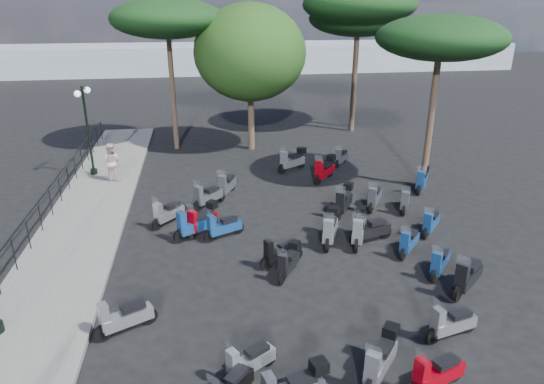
{
  "coord_description": "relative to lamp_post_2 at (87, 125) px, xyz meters",
  "views": [
    {
      "loc": [
        -1.94,
        -13.23,
        7.91
      ],
      "look_at": [
        0.53,
        3.36,
        1.2
      ],
      "focal_mm": 32.0,
      "sensor_mm": 36.0,
      "label": 1
    }
  ],
  "objects": [
    {
      "name": "scooter_26",
      "position": [
        12.49,
        -11.7,
        -2.01
      ],
      "size": [
        1.44,
        1.27,
        1.45
      ],
      "rotation": [
        0.0,
        0.0,
        2.29
      ],
      "color": "black",
      "rests_on": "ground"
    },
    {
      "name": "scooter_1",
      "position": [
        5.93,
        -14.19,
        -2.1
      ],
      "size": [
        1.33,
        0.9,
        1.2
      ],
      "rotation": [
        0.0,
        0.0,
        2.13
      ],
      "color": "black",
      "rests_on": "ground"
    },
    {
      "name": "scooter_20",
      "position": [
        11.75,
        -9.33,
        -2.09
      ],
      "size": [
        1.08,
        1.21,
        1.22
      ],
      "rotation": [
        0.0,
        0.0,
        2.42
      ],
      "color": "black",
      "rests_on": "ground"
    },
    {
      "name": "ground",
      "position": [
        7.12,
        -9.51,
        -2.51
      ],
      "size": [
        120.0,
        120.0,
        0.0
      ],
      "primitive_type": "plane",
      "color": "black",
      "rests_on": "ground"
    },
    {
      "name": "pine_0",
      "position": [
        15.02,
        7.64,
        4.21
      ],
      "size": [
        6.05,
        6.05,
        7.81
      ],
      "color": "#38281E",
      "rests_on": "ground"
    },
    {
      "name": "pedestrian_far",
      "position": [
        1.04,
        -1.01,
        -1.49
      ],
      "size": [
        0.98,
        0.83,
        1.76
      ],
      "primitive_type": "imported",
      "rotation": [
        0.0,
        0.0,
        2.93
      ],
      "color": "#C6A7A7",
      "rests_on": "sidewalk"
    },
    {
      "name": "scooter_5",
      "position": [
        5.27,
        -4.42,
        -2.06
      ],
      "size": [
        1.26,
        1.22,
        1.31
      ],
      "rotation": [
        0.0,
        0.0,
        2.34
      ],
      "color": "black",
      "rests_on": "ground"
    },
    {
      "name": "sidewalk",
      "position": [
        0.62,
        -6.51,
        -2.44
      ],
      "size": [
        3.0,
        30.0,
        0.15
      ],
      "primitive_type": "cube",
      "color": "#5F5D5A",
      "rests_on": "ground"
    },
    {
      "name": "scooter_2",
      "position": [
        2.98,
        -12.17,
        -2.06
      ],
      "size": [
        1.52,
        0.9,
        1.31
      ],
      "rotation": [
        0.0,
        0.0,
        2.04
      ],
      "color": "black",
      "rests_on": "ground"
    },
    {
      "name": "scooter_23",
      "position": [
        10.72,
        -2.11,
        -1.98
      ],
      "size": [
        1.31,
        1.47,
        1.43
      ],
      "rotation": [
        0.0,
        0.0,
        2.43
      ],
      "color": "black",
      "rests_on": "ground"
    },
    {
      "name": "railing",
      "position": [
        -0.68,
        -6.71,
        -1.62
      ],
      "size": [
        0.04,
        26.04,
        1.1
      ],
      "color": "black",
      "rests_on": "sidewalk"
    },
    {
      "name": "scooter_16",
      "position": [
        10.55,
        -5.85,
        -1.98
      ],
      "size": [
        1.07,
        1.59,
        1.41
      ],
      "rotation": [
        0.0,
        0.0,
        2.61
      ],
      "color": "black",
      "rests_on": "ground"
    },
    {
      "name": "scooter_21",
      "position": [
        10.34,
        -8.34,
        -1.97
      ],
      "size": [
        0.92,
        1.72,
        1.44
      ],
      "rotation": [
        0.0,
        0.0,
        2.75
      ],
      "color": "black",
      "rests_on": "ground"
    },
    {
      "name": "pine_1",
      "position": [
        14.73,
        6.6,
        5.03
      ],
      "size": [
        6.74,
        6.74,
        8.75
      ],
      "color": "#38281E",
      "rests_on": "ground"
    },
    {
      "name": "scooter_19",
      "position": [
        11.03,
        -13.59,
        -2.08
      ],
      "size": [
        1.54,
        0.63,
        1.25
      ],
      "rotation": [
        0.0,
        0.0,
        1.82
      ],
      "color": "black",
      "rests_on": "ground"
    },
    {
      "name": "scooter_11",
      "position": [
        6.11,
        -3.35,
        -2.03
      ],
      "size": [
        0.9,
        1.64,
        1.39
      ],
      "rotation": [
        0.0,
        0.0,
        2.72
      ],
      "color": "black",
      "rests_on": "ground"
    },
    {
      "name": "scooter_32",
      "position": [
        9.38,
        -8.17,
        -1.97
      ],
      "size": [
        0.92,
        1.72,
        1.44
      ],
      "rotation": [
        0.0,
        0.0,
        2.75
      ],
      "color": "black",
      "rests_on": "ground"
    },
    {
      "name": "scooter_27",
      "position": [
        13.05,
        -5.94,
        -2.08
      ],
      "size": [
        0.84,
        1.45,
        1.24
      ],
      "rotation": [
        0.0,
        0.0,
        2.69
      ],
      "color": "black",
      "rests_on": "ground"
    },
    {
      "name": "broadleaf_tree",
      "position": [
        7.93,
        3.55,
        2.74
      ],
      "size": [
        5.94,
        5.94,
        7.79
      ],
      "color": "#38281E",
      "rests_on": "ground"
    },
    {
      "name": "scooter_8",
      "position": [
        7.44,
        -9.43,
        -2.08
      ],
      "size": [
        1.48,
        0.78,
        1.24
      ],
      "rotation": [
        0.0,
        0.0,
        1.97
      ],
      "color": "black",
      "rests_on": "ground"
    },
    {
      "name": "scooter_4",
      "position": [
        5.73,
        -7.29,
        -2.08
      ],
      "size": [
        1.47,
        0.84,
        1.26
      ],
      "rotation": [
        0.0,
        0.0,
        2.01
      ],
      "color": "black",
      "rests_on": "ground"
    },
    {
      "name": "lamp_post_2",
      "position": [
        0.0,
        0.0,
        0.0
      ],
      "size": [
        0.52,
        1.19,
        4.15
      ],
      "rotation": [
        0.0,
        0.0,
        -0.25
      ],
      "color": "black",
      "rests_on": "sidewalk"
    },
    {
      "name": "scooter_14",
      "position": [
        7.58,
        -10.06,
        -2.07
      ],
      "size": [
        0.92,
        1.33,
        1.19
      ],
      "rotation": [
        0.0,
        0.0,
        2.59
      ],
      "color": "black",
      "rests_on": "ground"
    },
    {
      "name": "scooter_22",
      "position": [
        11.91,
        -5.53,
        -2.06
      ],
      "size": [
        0.97,
        1.46,
        1.31
      ],
      "rotation": [
        0.0,
        0.0,
        2.6
      ],
      "color": "black",
      "rests_on": "ground"
    },
    {
      "name": "pine_2",
      "position": [
        3.74,
        4.22,
        4.42
      ],
      "size": [
        5.89,
        5.89,
        8.0
      ],
      "color": "#38281E",
      "rests_on": "ground"
    },
    {
      "name": "scooter_28",
      "position": [
        14.67,
        -3.95,
        -2.01
      ],
      "size": [
        1.08,
        1.47,
        1.34
      ],
      "rotation": [
        0.0,
        0.0,
        2.55
      ],
      "color": "black",
      "rests_on": "ground"
    },
    {
      "name": "scooter_29",
      "position": [
        12.11,
        -0.05,
        -2.1
      ],
      "size": [
        0.97,
        1.28,
        1.2
      ],
      "rotation": [
        0.0,
        0.0,
        2.52
      ],
      "color": "black",
      "rests_on": "ground"
    },
    {
      "name": "scooter_31",
      "position": [
        13.14,
        -8.03,
        -2.09
      ],
      "size": [
        1.08,
        1.21,
        1.22
      ],
      "rotation": [
        0.0,
        0.0,
        2.42
      ],
      "color": "black",
      "rests_on": "ground"
    },
    {
      "name": "distant_hills",
      "position": [
        7.12,
        35.49,
        -1.01
      ],
      "size": [
        70.0,
        8.0,
        3.0
      ],
      "primitive_type": "cube",
      "color": "gray",
      "rests_on": "ground"
    },
    {
      "name": "scooter_30",
      "position": [
        12.15,
        -10.71,
        -2.09
      ],
      "size": [
        1.08,
        1.21,
        1.22
      ],
      "rotation": [
        0.0,
        0.0,
        2.42
      ],
      "color": "black",
      "rests_on": "ground"
    },
    {
      "name": "scooter_10",
      "position": [
        4.76,
        -7.09,
        -2.02
      ],
      "size": [
        1.61,
        1.05,
        1.44
      ],
      "rotation": [
        0.0,
        0.0,
        2.1
      ],
      "color": "black",
      "rests_on": "ground"
    },
    {
      "name": "scooter_18",
      "position": [
        9.86,
        -15.18,
        -2.07
      ],
      "size": [
        1.55,
        0.76,
        1.28
      ],
      "rotation": [
        0.0,
        0.0,
        1.92
      ],
      "color": "black",
      "rests_on": "ground"
    },
    {
      "name": "scooter_17",
      "position": [
        9.49,
        -0.54,
        -1.99
      ],
      "size": [
        1.56,
        1.11,
        1.4
      ],
      "rotation": [
        0.0,
        0.0,
        2.14
      ],
      "color": "black",
      "rests_on": "ground"
    },
    {
      "name": "pine_3",
      "position": [
        14.94,
        -3.52,
        3.9
      ],
      "size": [
        5.27,
        5.27,
        7.37
      ],
      "color": "#38281E",
      "rests_on": "ground"
    },
    {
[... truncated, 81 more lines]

